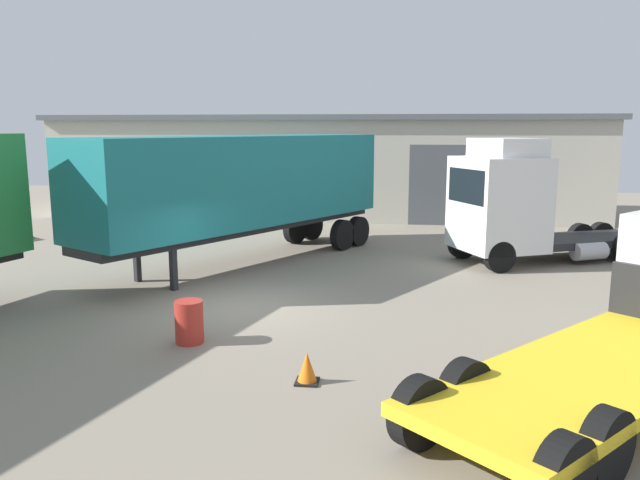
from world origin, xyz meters
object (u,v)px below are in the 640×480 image
Objects in this scene: container_trailer_blue at (244,184)px; traffic_cone at (307,369)px; tractor_unit_white at (513,206)px; oil_drum at (189,322)px.

traffic_cone is at bearing 50.57° from container_trailer_blue.
container_trailer_blue is (-8.54, -1.29, 0.72)m from tractor_unit_white.
traffic_cone is (3.40, -9.20, -2.34)m from container_trailer_blue.
tractor_unit_white is 8.15× the size of oil_drum.
container_trailer_blue is 7.81m from oil_drum.
tractor_unit_white is at bearing 48.21° from oil_drum.
tractor_unit_white is 0.65× the size of container_trailer_blue.
oil_drum is 3.20m from traffic_cone.
container_trailer_blue is at bearing 95.39° from oil_drum.
container_trailer_blue reaches higher than traffic_cone.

